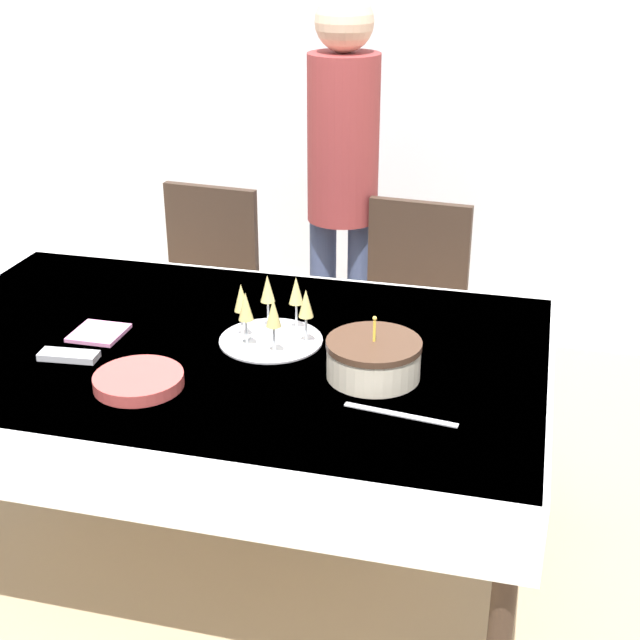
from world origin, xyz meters
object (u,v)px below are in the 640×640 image
object	(u,v)px
dining_chair_far_left	(203,295)
plate_stack_main	(139,381)
champagne_tray	(271,316)
person_standing	(343,169)
dining_chair_far_right	(409,316)
birthday_cake	(374,359)

from	to	relation	value
dining_chair_far_left	plate_stack_main	xyz separation A→B (m)	(0.30, -1.22, 0.28)
champagne_tray	plate_stack_main	distance (m)	0.45
plate_stack_main	person_standing	world-z (taller)	person_standing
dining_chair_far_right	birthday_cake	size ratio (longest dim) A/B	3.58
plate_stack_main	person_standing	bearing A→B (deg)	80.46
plate_stack_main	person_standing	xyz separation A→B (m)	(0.24, 1.42, 0.23)
birthday_cake	champagne_tray	bearing A→B (deg)	156.96
dining_chair_far_left	birthday_cake	distance (m)	1.39
birthday_cake	plate_stack_main	bearing A→B (deg)	-160.64
dining_chair_far_right	plate_stack_main	distance (m)	1.37
person_standing	plate_stack_main	bearing A→B (deg)	-99.54
plate_stack_main	dining_chair_far_left	bearing A→B (deg)	103.82
dining_chair_far_right	plate_stack_main	xyz separation A→B (m)	(-0.56, -1.22, 0.28)
champagne_tray	dining_chair_far_right	bearing A→B (deg)	71.49
person_standing	dining_chair_far_right	bearing A→B (deg)	-32.28
plate_stack_main	person_standing	distance (m)	1.46
dining_chair_far_right	champagne_tray	bearing A→B (deg)	-108.51
dining_chair_far_left	plate_stack_main	distance (m)	1.28
champagne_tray	person_standing	size ratio (longest dim) A/B	0.18
champagne_tray	plate_stack_main	bearing A→B (deg)	-127.02
champagne_tray	person_standing	bearing A→B (deg)	91.56
birthday_cake	dining_chair_far_left	bearing A→B (deg)	131.91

